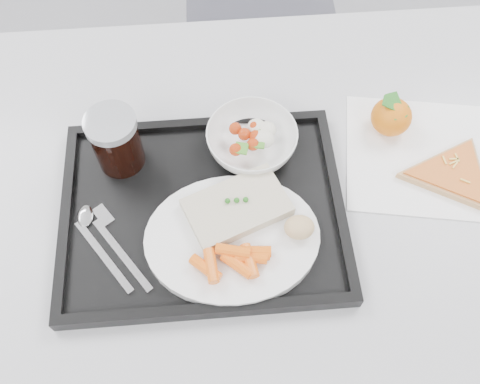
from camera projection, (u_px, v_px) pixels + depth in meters
table at (243, 207)px, 0.95m from camera, size 1.20×0.80×0.75m
tray at (203, 211)px, 0.86m from camera, size 0.45×0.35×0.03m
dinner_plate at (232, 238)px, 0.82m from camera, size 0.27×0.27×0.02m
fish_fillet at (237, 207)px, 0.83m from camera, size 0.18×0.14×0.03m
bread_roll at (299, 227)px, 0.80m from camera, size 0.05×0.05×0.03m
salad_bowl at (252, 140)px, 0.90m from camera, size 0.15×0.15×0.05m
cola_glass at (116, 140)px, 0.86m from camera, size 0.08×0.08×0.11m
cutlery at (103, 238)px, 0.83m from camera, size 0.13×0.16×0.01m
napkin at (419, 156)px, 0.92m from camera, size 0.29×0.28×0.00m
tangerine at (391, 117)px, 0.92m from camera, size 0.08×0.08×0.07m
pizza_slice at (453, 174)px, 0.89m from camera, size 0.20×0.20×0.02m
carrot_pile at (237, 259)px, 0.78m from camera, size 0.12×0.06×0.02m
salad_contents at (256, 135)px, 0.89m from camera, size 0.08×0.07×0.03m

